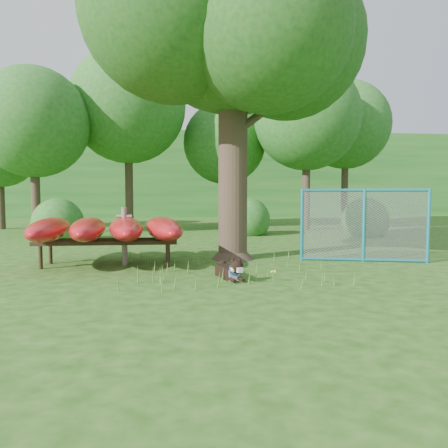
{
  "coord_description": "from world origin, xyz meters",
  "views": [
    {
      "loc": [
        -0.83,
        -8.33,
        1.68
      ],
      "look_at": [
        0.2,
        1.2,
        1.0
      ],
      "focal_mm": 35.0,
      "sensor_mm": 36.0,
      "label": 1
    }
  ],
  "objects": [
    {
      "name": "shrub_left",
      "position": [
        -5.0,
        7.5,
        0.0
      ],
      "size": [
        1.8,
        1.8,
        1.8
      ],
      "primitive_type": "sphere",
      "color": "#215F1F",
      "rests_on": "ground"
    },
    {
      "name": "bg_tree_d",
      "position": [
        5.0,
        11.0,
        5.08
      ],
      "size": [
        4.8,
        4.8,
        7.5
      ],
      "color": "#36281D",
      "rests_on": "ground"
    },
    {
      "name": "bg_tree_c",
      "position": [
        1.5,
        13.0,
        4.11
      ],
      "size": [
        4.0,
        4.0,
        6.12
      ],
      "color": "#36281D",
      "rests_on": "ground"
    },
    {
      "name": "husky_dog",
      "position": [
        0.2,
        0.02,
        0.17
      ],
      "size": [
        0.5,
        1.1,
        0.5
      ],
      "rotation": [
        0.0,
        0.0,
        0.27
      ],
      "color": "black",
      "rests_on": "ground"
    },
    {
      "name": "shrub_right",
      "position": [
        6.5,
        8.0,
        0.0
      ],
      "size": [
        1.8,
        1.8,
        1.8
      ],
      "primitive_type": "sphere",
      "color": "#215F1F",
      "rests_on": "ground"
    },
    {
      "name": "oak_tree",
      "position": [
        0.52,
        2.67,
        6.09
      ],
      "size": [
        7.26,
        6.34,
        9.14
      ],
      "rotation": [
        0.0,
        0.0,
        0.04
      ],
      "color": "#36281D",
      "rests_on": "ground"
    },
    {
      "name": "wooded_hillside",
      "position": [
        0.0,
        28.0,
        3.0
      ],
      "size": [
        80.0,
        12.0,
        6.0
      ],
      "primitive_type": "cube",
      "color": "#215F1F",
      "rests_on": "ground"
    },
    {
      "name": "ground",
      "position": [
        0.0,
        0.0,
        0.0
      ],
      "size": [
        80.0,
        80.0,
        0.0
      ],
      "primitive_type": "plane",
      "color": "#1D460E",
      "rests_on": "ground"
    },
    {
      "name": "wooden_post",
      "position": [
        -2.05,
        1.95,
        0.71
      ],
      "size": [
        0.37,
        0.14,
        1.35
      ],
      "rotation": [
        0.0,
        0.0,
        -0.12
      ],
      "color": "#63594A",
      "rests_on": "ground"
    },
    {
      "name": "shrub_mid",
      "position": [
        2.0,
        9.0,
        0.0
      ],
      "size": [
        1.8,
        1.8,
        1.8
      ],
      "primitive_type": "sphere",
      "color": "#215F1F",
      "rests_on": "ground"
    },
    {
      "name": "bg_tree_a",
      "position": [
        -6.5,
        10.0,
        4.48
      ],
      "size": [
        4.4,
        4.4,
        6.7
      ],
      "color": "#36281D",
      "rests_on": "ground"
    },
    {
      "name": "fence_section",
      "position": [
        3.7,
        1.85,
        0.9
      ],
      "size": [
        2.99,
        0.84,
        2.98
      ],
      "rotation": [
        0.0,
        0.0,
        -0.25
      ],
      "color": "teal",
      "rests_on": "ground"
    },
    {
      "name": "kayak_rack",
      "position": [
        -2.44,
        1.98,
        0.85
      ],
      "size": [
        3.7,
        3.29,
        1.11
      ],
      "rotation": [
        0.0,
        0.0,
        -0.0
      ],
      "color": "black",
      "rests_on": "ground"
    },
    {
      "name": "wildflower_clump",
      "position": [
        0.97,
        -0.35,
        0.19
      ],
      "size": [
        0.11,
        0.09,
        0.23
      ],
      "rotation": [
        0.0,
        0.0,
        0.16
      ],
      "color": "#4E822A",
      "rests_on": "ground"
    },
    {
      "name": "bg_tree_b",
      "position": [
        -3.0,
        12.0,
        5.61
      ],
      "size": [
        5.2,
        5.2,
        8.22
      ],
      "color": "#36281D",
      "rests_on": "ground"
    },
    {
      "name": "bg_tree_e",
      "position": [
        8.0,
        14.0,
        5.23
      ],
      "size": [
        4.6,
        4.6,
        7.55
      ],
      "color": "#36281D",
      "rests_on": "ground"
    }
  ]
}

